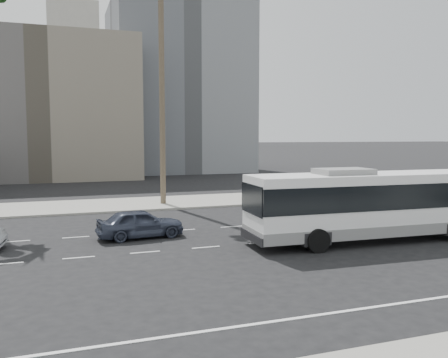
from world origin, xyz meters
name	(u,v)px	position (x,y,z in m)	size (l,w,h in m)	color
ground	(262,243)	(0.00, 0.00, 0.00)	(700.00, 700.00, 0.00)	black
sidewalk_north	(186,202)	(0.00, 15.50, 0.07)	(120.00, 7.00, 0.15)	gray
midrise_beige_west	(41,109)	(-12.00, 45.00, 9.00)	(24.00, 18.00, 18.00)	#5D5854
midrise_gray_center	(177,89)	(8.00, 52.00, 13.00)	(20.00, 20.00, 26.00)	slate
civic_tower	(74,75)	(-2.00, 250.00, 38.83)	(42.00, 42.00, 129.00)	beige
highrise_right	(167,81)	(45.00, 230.00, 35.00)	(26.00, 26.00, 70.00)	slate
highrise_far	(196,96)	(70.00, 260.00, 30.00)	(22.00, 22.00, 60.00)	slate
city_bus	(372,203)	(5.66, -1.37, 2.02)	(13.45, 3.47, 3.84)	white
car_a	(140,223)	(-5.69, 3.30, 0.79)	(4.63, 1.86, 1.58)	#343A4C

